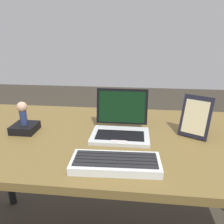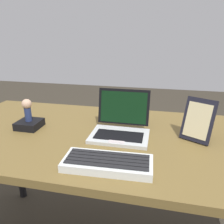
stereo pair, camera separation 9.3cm
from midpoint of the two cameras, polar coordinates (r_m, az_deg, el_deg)
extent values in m
cube|color=brown|center=(0.98, 4.19, -6.94)|extent=(1.66, 0.73, 0.03)
cylinder|color=black|center=(1.68, -22.03, -10.37)|extent=(0.05, 0.05, 0.70)
cube|color=silver|center=(0.95, 4.79, -6.33)|extent=(0.25, 0.17, 0.01)
cube|color=black|center=(0.93, 4.70, -6.18)|extent=(0.20, 0.10, 0.00)
cube|color=beige|center=(0.88, 4.22, -7.71)|extent=(0.06, 0.03, 0.00)
cube|color=black|center=(1.00, 5.71, 1.31)|extent=(0.23, 0.04, 0.16)
cube|color=black|center=(1.00, 5.68, 1.17)|extent=(0.21, 0.03, 0.14)
cube|color=#4CF259|center=(1.00, 5.65, 0.63)|extent=(0.20, 0.00, 0.01)
cube|color=silver|center=(0.75, 2.50, -13.27)|extent=(0.30, 0.14, 0.03)
cube|color=black|center=(0.71, 2.09, -13.88)|extent=(0.27, 0.03, 0.00)
cube|color=black|center=(0.72, 2.31, -13.03)|extent=(0.27, 0.03, 0.00)
cube|color=black|center=(0.74, 2.52, -12.23)|extent=(0.27, 0.03, 0.00)
cube|color=black|center=(0.76, 2.72, -11.46)|extent=(0.27, 0.03, 0.00)
cube|color=black|center=(0.77, 2.91, -10.72)|extent=(0.27, 0.03, 0.00)
cube|color=black|center=(0.97, 24.08, -1.98)|extent=(0.13, 0.11, 0.18)
cube|color=beige|center=(0.97, 23.95, -2.11)|extent=(0.10, 0.08, 0.14)
cube|color=black|center=(1.03, 24.05, -5.34)|extent=(0.02, 0.02, 0.03)
cube|color=black|center=(1.09, -18.41, -3.09)|extent=(0.11, 0.11, 0.03)
cylinder|color=navy|center=(1.07, -18.70, -0.63)|extent=(0.03, 0.03, 0.06)
sphere|color=tan|center=(1.06, -19.00, 1.98)|extent=(0.04, 0.04, 0.04)
camera|label=1|loc=(0.05, -87.14, 1.03)|focal=35.17mm
camera|label=2|loc=(0.05, 92.86, -1.03)|focal=35.17mm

